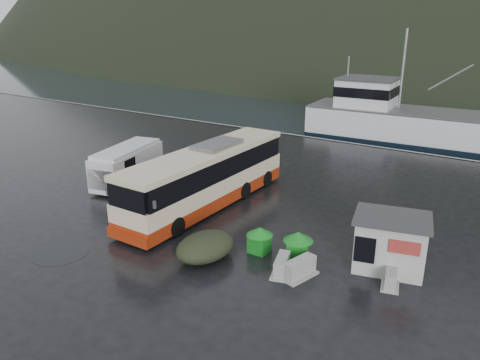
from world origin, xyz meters
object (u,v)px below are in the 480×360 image
Objects in this scene: coach_bus at (208,205)px; fishing_trawler at (430,133)px; waste_bin_left at (259,252)px; jersey_barrier_a at (299,277)px; ticket_kiosk at (387,268)px; jersey_barrier_b at (390,285)px; waste_bin_right at (297,259)px; dome_tent at (206,258)px; white_van at (129,183)px; jersey_barrier_c at (282,273)px.

coach_bus is 27.40m from fishing_trawler.
waste_bin_left reaches higher than jersey_barrier_a.
waste_bin_left is at bearing -175.27° from ticket_kiosk.
coach_bus is 12.11m from jersey_barrier_b.
coach_bus is at bearing 157.65° from waste_bin_right.
coach_bus reaches higher than ticket_kiosk.
fishing_trawler reaches higher than jersey_barrier_a.
coach_bus is at bearing 165.87° from jersey_barrier_b.
ticket_kiosk reaches higher than dome_tent.
jersey_barrier_a is at bearing 11.45° from dome_tent.
jersey_barrier_c is at bearing -31.43° from white_van.
jersey_barrier_c is (7.46, -4.58, 0.00)m from coach_bus.
jersey_barrier_a is 3.79m from jersey_barrier_b.
waste_bin_right is 0.97× the size of jersey_barrier_b.
ticket_kiosk reaches higher than waste_bin_left.
coach_bus reaches higher than dome_tent.
waste_bin_right is 1.55m from jersey_barrier_a.
white_van reaches higher than waste_bin_right.
waste_bin_left is at bearing -30.53° from coach_bus.
fishing_trawler is at bearing 98.79° from jersey_barrier_b.
jersey_barrier_a is (8.24, -4.43, 0.00)m from coach_bus.
fishing_trawler is (1.58, 29.83, 0.00)m from waste_bin_left.
coach_bus is 7.67× the size of jersey_barrier_a.
waste_bin_right is at bearing -21.77° from coach_bus.
ticket_kiosk is at bearing 38.20° from jersey_barrier_c.
fishing_trawler reaches higher than waste_bin_right.
waste_bin_left reaches higher than jersey_barrier_b.
waste_bin_left reaches higher than jersey_barrier_c.
white_van is (-6.84, 0.28, 0.00)m from coach_bus.
waste_bin_right is 0.05× the size of fishing_trawler.
white_van is 15.10m from jersey_barrier_c.
jersey_barrier_b is at bearing -84.06° from fishing_trawler.
jersey_barrier_a is at bearing -21.57° from waste_bin_left.
waste_bin_right is at bearing -171.49° from ticket_kiosk.
coach_bus is 8.75m from jersey_barrier_c.
ticket_kiosk is at bearing 17.60° from waste_bin_left.
jersey_barrier_a is (0.76, -1.35, 0.00)m from waste_bin_right.
waste_bin_left is 0.76× the size of jersey_barrier_a.
waste_bin_right reaches higher than dome_tent.
jersey_barrier_c is at bearing -91.08° from waste_bin_right.
fishing_trawler is at bearing 91.94° from jersey_barrier_a.
ticket_kiosk is 1.44m from jersey_barrier_b.
dome_tent is at bearing -166.21° from ticket_kiosk.
waste_bin_left is 29.87m from fishing_trawler.
jersey_barrier_a is 0.06× the size of fishing_trawler.
waste_bin_left is (12.46, -3.67, 0.00)m from white_van.
fishing_trawler is (7.20, 26.44, 0.00)m from coach_bus.
fishing_trawler reaches higher than dome_tent.
waste_bin_right reaches higher than jersey_barrier_a.
ticket_kiosk is at bearing 21.39° from waste_bin_right.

